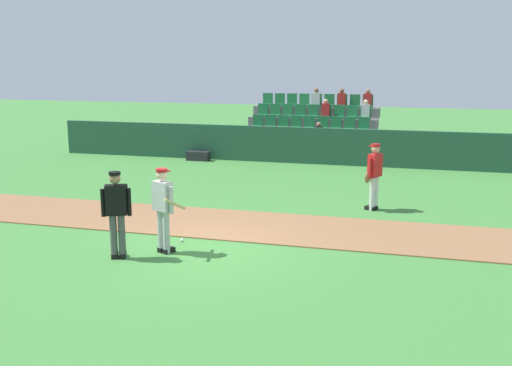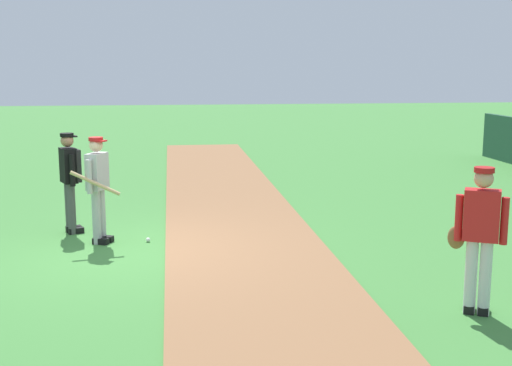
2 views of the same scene
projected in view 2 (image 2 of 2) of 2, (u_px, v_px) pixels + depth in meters
name	position (u px, v px, depth m)	size (l,w,h in m)	color
ground_plane	(127.00, 251.00, 10.58)	(80.00, 80.00, 0.00)	#42843A
infield_dirt_path	(246.00, 246.00, 10.82)	(28.00, 2.58, 0.03)	#936642
batter_grey_jersey	(98.00, 185.00, 10.92)	(0.62, 0.80, 1.76)	#B2B2B2
umpire_home_plate	(70.00, 177.00, 11.58)	(0.55, 0.42, 1.76)	#4C4C4C
runner_red_jersey	(479.00, 235.00, 7.76)	(0.46, 0.60, 1.76)	silver
baseball	(148.00, 240.00, 11.13)	(0.07, 0.07, 0.07)	white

